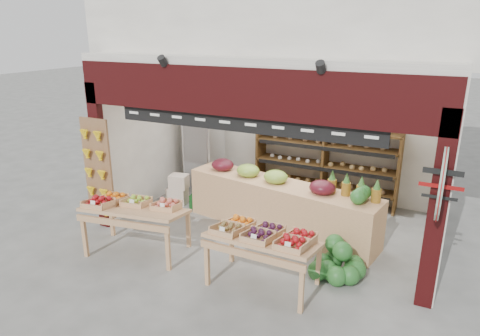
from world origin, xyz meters
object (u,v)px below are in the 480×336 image
object	(u,v)px
refrigerator	(204,151)
display_table_right	(264,236)
display_table_left	(132,207)
watermelon_pile	(337,264)
cardboard_stack	(189,193)
mid_counter	(279,205)
back_shelving	(326,148)

from	to	relation	value
refrigerator	display_table_right	xyz separation A→B (m)	(2.74, -3.01, -0.13)
display_table_left	watermelon_pile	xyz separation A→B (m)	(3.24, 0.65, -0.56)
display_table_left	refrigerator	bearing A→B (deg)	97.86
display_table_right	display_table_left	bearing A→B (deg)	179.53
cardboard_stack	display_table_left	distance (m)	2.12
display_table_left	display_table_right	xyz separation A→B (m)	(2.33, -0.02, 0.00)
mid_counter	watermelon_pile	world-z (taller)	mid_counter
refrigerator	mid_counter	distance (m)	2.66
back_shelving	display_table_left	xyz separation A→B (m)	(-2.23, -3.50, -0.38)
cardboard_stack	display_table_left	size ratio (longest dim) A/B	0.59
cardboard_stack	display_table_right	world-z (taller)	display_table_right
mid_counter	refrigerator	bearing A→B (deg)	151.44
cardboard_stack	mid_counter	world-z (taller)	mid_counter
display_table_left	display_table_right	distance (m)	2.33
back_shelving	refrigerator	distance (m)	2.70
cardboard_stack	watermelon_pile	size ratio (longest dim) A/B	1.26
display_table_left	mid_counter	bearing A→B (deg)	42.45
cardboard_stack	watermelon_pile	xyz separation A→B (m)	(3.46, -1.39, -0.03)
refrigerator	display_table_left	size ratio (longest dim) A/B	1.05
back_shelving	display_table_right	xyz separation A→B (m)	(0.10, -3.51, -0.38)
watermelon_pile	display_table_right	bearing A→B (deg)	-143.51
mid_counter	display_table_left	distance (m)	2.58
back_shelving	refrigerator	size ratio (longest dim) A/B	1.67
cardboard_stack	mid_counter	bearing A→B (deg)	-8.27
cardboard_stack	display_table_left	bearing A→B (deg)	-83.71
mid_counter	watermelon_pile	distance (m)	1.75
mid_counter	display_table_right	distance (m)	1.83
refrigerator	mid_counter	world-z (taller)	refrigerator
back_shelving	display_table_left	distance (m)	4.16
cardboard_stack	display_table_right	size ratio (longest dim) A/B	0.65
watermelon_pile	mid_counter	bearing A→B (deg)	141.18
back_shelving	cardboard_stack	world-z (taller)	back_shelving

